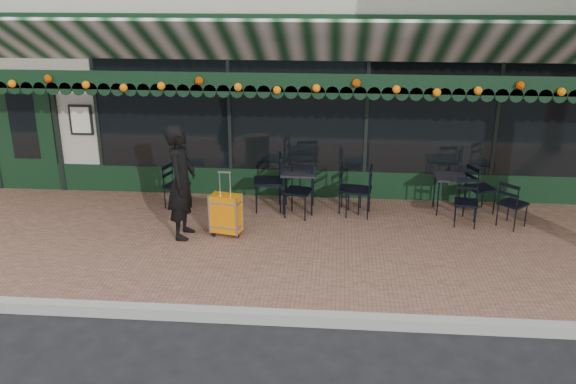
# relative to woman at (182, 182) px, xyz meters

# --- Properties ---
(ground) EXTENTS (80.00, 80.00, 0.00)m
(ground) POSITION_rel_woman_xyz_m (1.41, -2.05, -1.03)
(ground) COLOR black
(ground) RESTS_ON ground
(sidewalk) EXTENTS (18.00, 4.00, 0.15)m
(sidewalk) POSITION_rel_woman_xyz_m (1.41, -0.05, -0.95)
(sidewalk) COLOR brown
(sidewalk) RESTS_ON ground
(curb) EXTENTS (18.00, 0.16, 0.15)m
(curb) POSITION_rel_woman_xyz_m (1.41, -2.13, -0.95)
(curb) COLOR #9E9E99
(curb) RESTS_ON ground
(restaurant_building) EXTENTS (12.00, 9.60, 4.50)m
(restaurant_building) POSITION_rel_woman_xyz_m (1.41, 5.79, 1.25)
(restaurant_building) COLOR #A8A091
(restaurant_building) RESTS_ON ground
(woman) EXTENTS (0.44, 0.65, 1.75)m
(woman) POSITION_rel_woman_xyz_m (0.00, 0.00, 0.00)
(woman) COLOR black
(woman) RESTS_ON sidewalk
(suitcase) EXTENTS (0.49, 0.34, 1.02)m
(suitcase) POSITION_rel_woman_xyz_m (0.64, 0.09, -0.53)
(suitcase) COLOR orange
(suitcase) RESTS_ON sidewalk
(cafe_table_a) EXTENTS (0.52, 0.52, 0.64)m
(cafe_table_a) POSITION_rel_woman_xyz_m (4.23, 1.39, -0.31)
(cafe_table_a) COLOR black
(cafe_table_a) RESTS_ON sidewalk
(cafe_table_b) EXTENTS (0.57, 0.57, 0.70)m
(cafe_table_b) POSITION_rel_woman_xyz_m (1.68, 1.24, -0.24)
(cafe_table_b) COLOR black
(cafe_table_b) RESTS_ON sidewalk
(chair_a_left) EXTENTS (0.48, 0.48, 0.86)m
(chair_a_left) POSITION_rel_woman_xyz_m (2.69, 1.09, -0.45)
(chair_a_left) COLOR black
(chair_a_left) RESTS_ON sidewalk
(chair_a_right) EXTENTS (0.54, 0.54, 0.83)m
(chair_a_right) POSITION_rel_woman_xyz_m (4.75, 1.41, -0.46)
(chair_a_right) COLOR black
(chair_a_right) RESTS_ON sidewalk
(chair_a_front) EXTENTS (0.44, 0.44, 0.75)m
(chair_a_front) POSITION_rel_woman_xyz_m (4.40, 0.80, -0.50)
(chair_a_front) COLOR black
(chair_a_front) RESTS_ON sidewalk
(chair_a_extra) EXTENTS (0.54, 0.54, 0.77)m
(chair_a_extra) POSITION_rel_woman_xyz_m (5.12, 0.80, -0.49)
(chair_a_extra) COLOR black
(chair_a_extra) RESTS_ON sidewalk
(chair_b_left) EXTENTS (0.55, 0.55, 0.99)m
(chair_b_left) POSITION_rel_woman_xyz_m (1.16, 1.24, -0.38)
(chair_b_left) COLOR black
(chair_b_left) RESTS_ON sidewalk
(chair_b_right) EXTENTS (0.44, 0.44, 0.79)m
(chair_b_right) POSITION_rel_woman_xyz_m (2.56, 1.26, -0.48)
(chair_b_right) COLOR black
(chair_b_right) RESTS_ON sidewalk
(chair_b_front) EXTENTS (0.53, 0.53, 0.86)m
(chair_b_front) POSITION_rel_woman_xyz_m (1.70, 0.96, -0.45)
(chair_b_front) COLOR black
(chair_b_front) RESTS_ON sidewalk
(chair_solo) EXTENTS (0.46, 0.46, 0.75)m
(chair_solo) POSITION_rel_woman_xyz_m (-0.42, 1.22, -0.50)
(chair_solo) COLOR black
(chair_solo) RESTS_ON sidewalk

